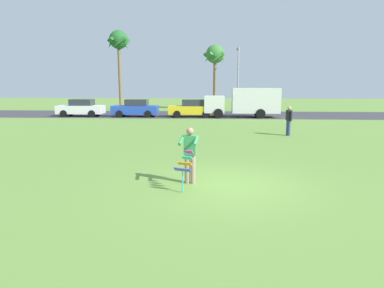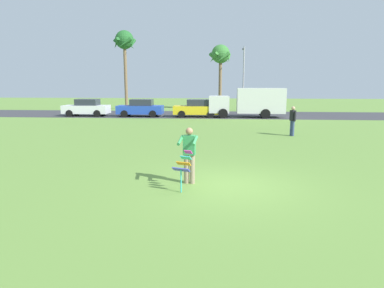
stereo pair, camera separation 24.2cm
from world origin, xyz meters
TOP-DOWN VIEW (x-y plane):
  - ground_plane at (0.00, 0.00)m, footprint 120.00×120.00m
  - road_strip at (0.00, 23.19)m, footprint 120.00×8.00m
  - person_kite_flyer at (-1.20, 0.10)m, footprint 0.59×0.69m
  - kite_held at (-1.29, -0.63)m, footprint 0.55×0.71m
  - parked_car_white at (-12.75, 20.79)m, footprint 4.23×1.90m
  - parked_car_blue at (-7.59, 20.79)m, footprint 4.24×1.91m
  - parked_car_yellow at (-2.34, 20.79)m, footprint 4.25×1.93m
  - parked_truck_white_box at (2.57, 20.79)m, footprint 6.72×2.18m
  - palm_tree_left_near at (-11.23, 29.09)m, footprint 2.58×2.71m
  - palm_tree_right_near at (-0.24, 29.78)m, footprint 2.58×2.71m
  - streetlight_pole at (2.33, 28.32)m, footprint 0.24×1.65m
  - person_walker_near at (3.98, 10.04)m, footprint 0.32×0.55m

SIDE VIEW (x-z plane):
  - ground_plane at x=0.00m, z-range 0.00..0.00m
  - road_strip at x=0.00m, z-range 0.00..0.01m
  - kite_held at x=-1.29m, z-range 0.19..1.33m
  - parked_car_white at x=-12.75m, z-range -0.03..1.57m
  - parked_car_blue at x=-7.59m, z-range -0.03..1.57m
  - parked_car_yellow at x=-2.34m, z-range -0.03..1.57m
  - person_walker_near at x=3.98m, z-range 0.07..1.80m
  - person_kite_flyer at x=-1.20m, z-range 0.09..1.82m
  - parked_truck_white_box at x=2.57m, z-range 0.10..2.72m
  - streetlight_pole at x=2.33m, z-range 0.50..7.50m
  - palm_tree_right_near at x=-0.24m, z-range 2.37..9.79m
  - palm_tree_left_near at x=-11.23m, z-range 3.05..12.05m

